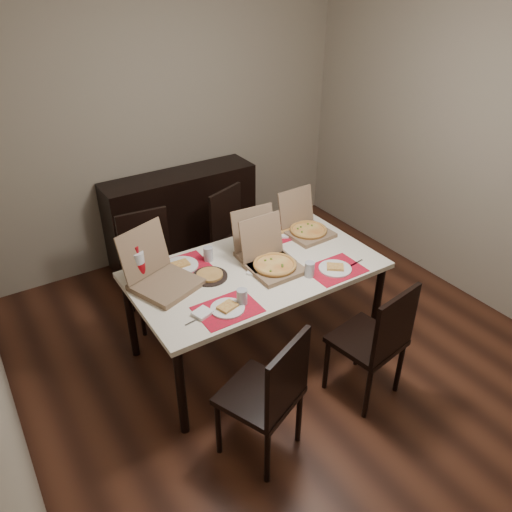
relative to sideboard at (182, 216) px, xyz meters
name	(u,v)px	position (x,y,z in m)	size (l,w,h in m)	color
ground	(284,352)	(0.00, -1.78, -0.46)	(3.80, 4.00, 0.02)	#482416
room_walls	(254,121)	(0.00, -1.35, 1.28)	(3.84, 4.02, 2.62)	gray
sideboard	(182,216)	(0.00, 0.00, 0.00)	(1.50, 0.40, 0.90)	black
dining_table	(256,275)	(-0.15, -1.61, 0.23)	(1.80, 1.00, 0.75)	#ECE1C7
chair_near_left	(270,393)	(-0.62, -2.48, 0.06)	(0.55, 0.55, 0.93)	black
chair_near_right	(376,339)	(0.25, -2.47, 0.06)	(0.48, 0.48, 0.93)	black
chair_far_left	(150,263)	(-0.64, -0.75, 0.06)	(0.46, 0.46, 0.93)	black
chair_far_right	(236,235)	(0.20, -0.73, 0.06)	(0.54, 0.54, 0.93)	black
setting_near_left	(229,306)	(-0.56, -1.93, 0.32)	(0.50, 0.30, 0.11)	red
setting_near_right	(328,269)	(0.26, -1.93, 0.32)	(0.50, 0.30, 0.11)	red
setting_far_left	(185,263)	(-0.57, -1.31, 0.32)	(0.49, 0.30, 0.11)	red
setting_far_right	(279,233)	(0.27, -1.30, 0.32)	(0.46, 0.30, 0.11)	red
napkin_loose	(256,271)	(-0.18, -1.66, 0.31)	(0.12, 0.11, 0.02)	white
pizza_box_center	(272,262)	(-0.06, -1.68, 0.36)	(0.35, 0.39, 0.35)	brown
pizza_box_right	(306,227)	(0.47, -1.39, 0.35)	(0.35, 0.39, 0.34)	brown
pizza_box_left	(161,277)	(-0.81, -1.45, 0.36)	(0.51, 0.54, 0.39)	brown
pizza_box_extra	(262,251)	(-0.04, -1.52, 0.36)	(0.37, 0.41, 0.35)	brown
faina_plate	(210,276)	(-0.49, -1.54, 0.31)	(0.25, 0.25, 0.03)	black
dip_bowl	(252,252)	(-0.07, -1.42, 0.32)	(0.13, 0.13, 0.03)	white
soda_bottle	(139,267)	(-0.92, -1.32, 0.41)	(0.09, 0.09, 0.27)	silver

